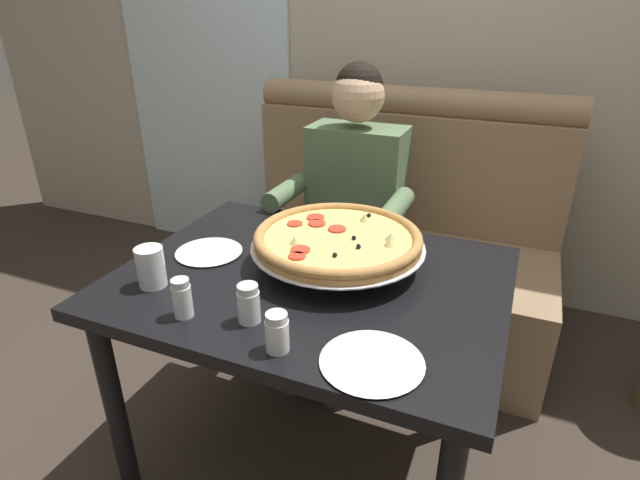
{
  "coord_description": "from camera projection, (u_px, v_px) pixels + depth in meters",
  "views": [
    {
      "loc": [
        0.53,
        -1.19,
        1.47
      ],
      "look_at": [
        0.01,
        0.04,
        0.84
      ],
      "focal_mm": 28.1,
      "sensor_mm": 36.0,
      "label": 1
    }
  ],
  "objects": [
    {
      "name": "diner_main",
      "position": [
        348.0,
        206.0,
        2.08
      ],
      "size": [
        0.54,
        0.64,
        1.27
      ],
      "color": "#2D3342",
      "rests_on": "ground_plane"
    },
    {
      "name": "shaker_pepper_flakes",
      "position": [
        182.0,
        301.0,
        1.28
      ],
      "size": [
        0.05,
        0.05,
        0.11
      ],
      "color": "white",
      "rests_on": "dining_table"
    },
    {
      "name": "patio_chair",
      "position": [
        273.0,
        139.0,
        3.89
      ],
      "size": [
        0.4,
        0.41,
        0.86
      ],
      "color": "black",
      "rests_on": "ground_plane"
    },
    {
      "name": "booth_bench",
      "position": [
        388.0,
        251.0,
        2.4
      ],
      "size": [
        1.5,
        0.78,
        1.13
      ],
      "color": "#937556",
      "rests_on": "ground_plane"
    },
    {
      "name": "back_wall_with_window",
      "position": [
        432.0,
        20.0,
        2.44
      ],
      "size": [
        6.0,
        0.12,
        2.8
      ],
      "primitive_type": "cube",
      "color": "#BCB29E",
      "rests_on": "ground_plane"
    },
    {
      "name": "plate_near_right",
      "position": [
        372.0,
        360.0,
        1.12
      ],
      "size": [
        0.24,
        0.24,
        0.02
      ],
      "color": "white",
      "rests_on": "dining_table"
    },
    {
      "name": "shaker_oregano",
      "position": [
        249.0,
        306.0,
        1.26
      ],
      "size": [
        0.06,
        0.06,
        0.1
      ],
      "color": "white",
      "rests_on": "dining_table"
    },
    {
      "name": "plate_near_left",
      "position": [
        209.0,
        250.0,
        1.63
      ],
      "size": [
        0.22,
        0.22,
        0.02
      ],
      "color": "white",
      "rests_on": "dining_table"
    },
    {
      "name": "shaker_parmesan",
      "position": [
        277.0,
        335.0,
        1.16
      ],
      "size": [
        0.06,
        0.06,
        0.1
      ],
      "color": "white",
      "rests_on": "dining_table"
    },
    {
      "name": "ground_plane",
      "position": [
        313.0,
        453.0,
        1.81
      ],
      "size": [
        16.0,
        16.0,
        0.0
      ],
      "primitive_type": "plane",
      "color": "#382D26"
    },
    {
      "name": "pizza",
      "position": [
        338.0,
        239.0,
        1.53
      ],
      "size": [
        0.53,
        0.53,
        0.12
      ],
      "color": "silver",
      "rests_on": "dining_table"
    },
    {
      "name": "drinking_glass",
      "position": [
        151.0,
        269.0,
        1.42
      ],
      "size": [
        0.08,
        0.08,
        0.12
      ],
      "color": "silver",
      "rests_on": "dining_table"
    },
    {
      "name": "window_panel",
      "position": [
        201.0,
        18.0,
        2.84
      ],
      "size": [
        1.1,
        0.02,
        2.8
      ],
      "primitive_type": "cube",
      "color": "white",
      "rests_on": "ground_plane"
    },
    {
      "name": "dining_table",
      "position": [
        311.0,
        302.0,
        1.54
      ],
      "size": [
        1.13,
        0.87,
        0.74
      ],
      "color": "black",
      "rests_on": "ground_plane"
    }
  ]
}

